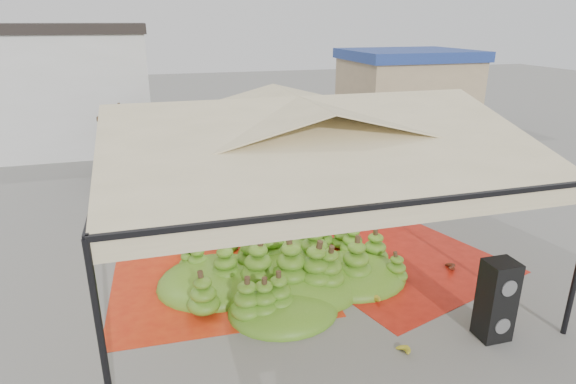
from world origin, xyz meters
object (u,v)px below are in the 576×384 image
object	(u,v)px
banana_heap	(289,257)
truck_right	(381,131)
speaker_stack	(496,300)
truck_left	(224,132)
vendor	(314,173)

from	to	relation	value
banana_heap	truck_right	distance (m)	10.32
speaker_stack	truck_left	xyz separation A→B (m)	(-3.11, 11.41, 0.84)
banana_heap	speaker_stack	world-z (taller)	speaker_stack
truck_left	truck_right	xyz separation A→B (m)	(6.32, -0.29, -0.32)
speaker_stack	truck_left	bearing A→B (deg)	105.56
banana_heap	speaker_stack	xyz separation A→B (m)	(3.05, -2.94, 0.15)
banana_heap	truck_left	world-z (taller)	truck_left
vendor	truck_left	distance (m)	4.10
banana_heap	speaker_stack	size ratio (longest dim) A/B	3.74
speaker_stack	truck_left	world-z (taller)	truck_left
vendor	truck_left	bearing A→B (deg)	-43.56
speaker_stack	truck_right	size ratio (longest dim) A/B	0.24
truck_right	vendor	bearing A→B (deg)	-156.03
truck_left	truck_right	size ratio (longest dim) A/B	1.23
banana_heap	speaker_stack	bearing A→B (deg)	-43.93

